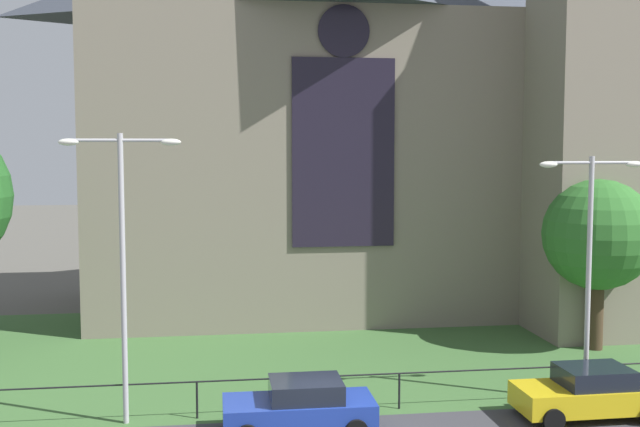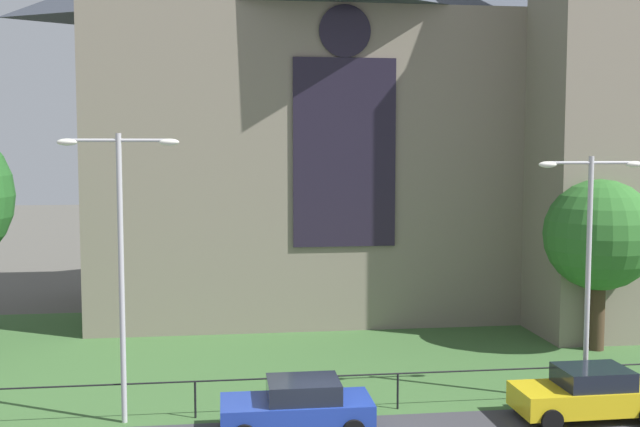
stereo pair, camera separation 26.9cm
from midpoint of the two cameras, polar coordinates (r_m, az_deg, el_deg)
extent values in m
plane|color=#56544C|center=(31.34, -2.27, -9.84)|extent=(160.00, 160.00, 0.00)
cube|color=#3D6633|center=(29.42, -1.91, -10.82)|extent=(120.00, 20.00, 0.01)
cube|color=gray|center=(39.29, 0.56, 3.49)|extent=(22.00, 12.00, 14.00)
cube|color=black|center=(33.30, 2.03, 4.43)|extent=(4.40, 0.16, 8.00)
cylinder|color=black|center=(33.65, 2.05, 13.15)|extent=(2.20, 0.15, 2.20)
cube|color=gray|center=(34.58, 19.27, 6.34)|extent=(4.00, 4.00, 18.00)
cylinder|color=black|center=(24.33, 6.02, -11.53)|extent=(24.35, 0.05, 0.05)
cylinder|color=black|center=(23.87, -8.75, -13.27)|extent=(0.07, 0.07, 1.10)
cylinder|color=black|center=(24.49, 6.01, -12.77)|extent=(0.07, 0.07, 1.10)
cylinder|color=black|center=(26.53, 19.17, -11.62)|extent=(0.07, 0.07, 1.10)
cylinder|color=#423021|center=(32.76, 19.78, -6.84)|extent=(0.58, 0.58, 2.94)
sphere|color=#2D6B28|center=(32.28, 19.94, -1.46)|extent=(4.33, 4.33, 4.33)
cylinder|color=#B2B2B7|center=(23.05, -13.94, -4.73)|extent=(0.16, 0.16, 8.35)
cylinder|color=#B2B2B7|center=(22.82, -15.90, 5.16)|extent=(1.40, 0.10, 0.10)
cylinder|color=#B2B2B7|center=(22.66, -12.39, 5.23)|extent=(1.40, 0.10, 0.10)
ellipsoid|color=white|center=(22.94, -17.64, 4.99)|extent=(0.57, 0.26, 0.20)
ellipsoid|color=white|center=(22.61, -10.61, 5.14)|extent=(0.57, 0.26, 0.20)
cylinder|color=#B2B2B7|center=(25.66, 19.23, -4.64)|extent=(0.16, 0.16, 7.68)
cylinder|color=#B2B2B7|center=(25.02, 18.03, 3.53)|extent=(1.40, 0.10, 0.10)
cylinder|color=#B2B2B7|center=(25.65, 20.86, 3.48)|extent=(1.40, 0.10, 0.10)
ellipsoid|color=white|center=(24.73, 16.56, 3.44)|extent=(0.57, 0.26, 0.20)
ellipsoid|color=white|center=(26.00, 22.22, 3.34)|extent=(0.57, 0.26, 0.20)
cube|color=#1E3899|center=(22.46, -1.39, -14.23)|extent=(4.21, 1.83, 0.70)
cube|color=black|center=(22.29, -0.87, -12.70)|extent=(2.01, 1.61, 0.55)
cylinder|color=black|center=(23.32, -5.33, -14.28)|extent=(0.64, 0.22, 0.64)
cylinder|color=black|center=(23.58, 2.05, -14.04)|extent=(0.64, 0.22, 0.64)
cube|color=gold|center=(24.89, 19.12, -12.58)|extent=(4.22, 1.85, 0.70)
cube|color=black|center=(24.80, 19.58, -11.15)|extent=(2.02, 1.62, 0.55)
cylinder|color=black|center=(23.59, 16.86, -14.25)|extent=(0.64, 0.23, 0.64)
cylinder|color=black|center=(25.14, 15.08, -12.99)|extent=(0.64, 0.23, 0.64)
cylinder|color=black|center=(26.40, 21.09, -12.28)|extent=(0.64, 0.23, 0.64)
camera|label=1|loc=(0.13, -89.73, 0.02)|focal=43.90mm
camera|label=2|loc=(0.13, 90.27, -0.02)|focal=43.90mm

